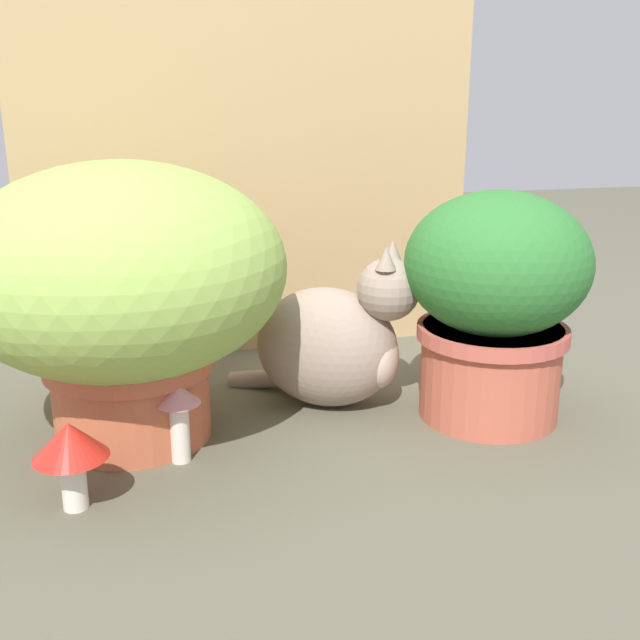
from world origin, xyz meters
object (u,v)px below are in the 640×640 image
mushroom_ornament_red (70,446)px  mushroom_ornament_pink (178,407)px  cat (336,342)px  grass_planter (124,283)px  leafy_planter (495,297)px

mushroom_ornament_red → mushroom_ornament_pink: size_ratio=0.98×
cat → mushroom_ornament_pink: size_ratio=2.60×
grass_planter → cat: grass_planter is taller
leafy_planter → mushroom_ornament_red: bearing=-168.7°
mushroom_ornament_red → cat: bearing=29.8°
leafy_planter → mushroom_ornament_pink: leafy_planter is taller
grass_planter → leafy_planter: grass_planter is taller
grass_planter → mushroom_ornament_pink: size_ratio=3.97×
leafy_planter → cat: 0.29m
leafy_planter → mushroom_ornament_pink: (-0.54, -0.04, -0.13)m
leafy_planter → mushroom_ornament_pink: size_ratio=3.06×
cat → mushroom_ornament_red: 0.51m
leafy_planter → mushroom_ornament_pink: bearing=-176.2°
grass_planter → cat: (0.36, 0.04, -0.14)m
leafy_planter → mushroom_ornament_red: leafy_planter is taller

